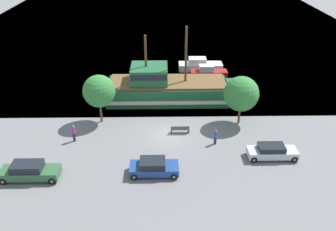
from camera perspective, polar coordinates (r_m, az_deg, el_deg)
ground_plane at (r=38.89m, az=-0.01°, el=-2.91°), size 160.00×160.00×0.00m
water_surface at (r=80.09m, az=-0.58°, el=13.00°), size 80.00×80.00×0.00m
pirate_ship at (r=45.99m, az=-0.33°, el=4.22°), size 15.91×5.40×9.17m
moored_boat_dockside at (r=56.63m, az=4.87°, el=7.63°), size 6.45×2.30×1.84m
moored_boat_outer at (r=54.06m, az=6.16°, el=6.55°), size 5.15×1.83×1.71m
parked_car_curb_front at (r=36.15m, az=15.57°, el=-5.31°), size 4.58×1.78×1.35m
parked_car_curb_mid at (r=32.76m, az=-2.20°, el=-7.85°), size 4.25×1.98×1.39m
parked_car_curb_rear at (r=34.23m, az=-20.39°, el=-7.96°), size 4.98×1.86×1.53m
fire_hydrant at (r=37.89m, az=15.18°, el=-4.13°), size 0.42×0.25×0.76m
bench_promenade_east at (r=38.98m, az=1.85°, el=-2.10°), size 1.92×0.45×0.85m
pedestrian_walking_near at (r=37.18m, az=7.23°, el=-3.24°), size 0.32×0.32×1.60m
pedestrian_walking_far at (r=38.47m, az=-14.18°, el=-2.60°), size 0.32×0.32×1.81m
tree_row_east at (r=40.53m, az=-10.47°, el=3.67°), size 3.49×3.49×5.40m
tree_row_mideast at (r=40.37m, az=11.09°, el=3.26°), size 3.76×3.76×5.37m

